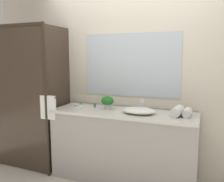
{
  "coord_description": "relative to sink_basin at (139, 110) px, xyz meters",
  "views": [
    {
      "loc": [
        0.92,
        -2.73,
        1.57
      ],
      "look_at": [
        -0.15,
        0.0,
        1.15
      ],
      "focal_mm": 37.94,
      "sensor_mm": 36.0,
      "label": 1
    }
  ],
  "objects": [
    {
      "name": "soap_dish",
      "position": [
        -0.91,
        0.07,
        -0.02
      ],
      "size": [
        0.1,
        0.07,
        0.04
      ],
      "color": "silver",
      "rests_on": "vanity_cabinet"
    },
    {
      "name": "amenity_bottle_lotion",
      "position": [
        -0.64,
        0.12,
        -0.0
      ],
      "size": [
        0.03,
        0.03,
        0.07
      ],
      "color": "#4C7056",
      "rests_on": "vanity_cabinet"
    },
    {
      "name": "sink_basin",
      "position": [
        0.0,
        0.0,
        0.0
      ],
      "size": [
        0.41,
        0.3,
        0.07
      ],
      "primitive_type": "ellipsoid",
      "color": "white",
      "rests_on": "vanity_cabinet"
    },
    {
      "name": "rolled_towel_near_edge",
      "position": [
        0.55,
        0.06,
        0.01
      ],
      "size": [
        0.1,
        0.2,
        0.09
      ],
      "primitive_type": "cylinder",
      "rotation": [
        1.57,
        0.0,
        -0.05
      ],
      "color": "white",
      "rests_on": "vanity_cabinet"
    },
    {
      "name": "wall_back_with_mirror",
      "position": [
        -0.21,
        0.38,
        0.37
      ],
      "size": [
        4.4,
        0.06,
        2.6
      ],
      "color": "beige",
      "rests_on": "ground_plane"
    },
    {
      "name": "ground_plane",
      "position": [
        -0.21,
        0.03,
        -0.94
      ],
      "size": [
        8.0,
        8.0,
        0.0
      ],
      "primitive_type": "plane",
      "color": "beige"
    },
    {
      "name": "amenity_bottle_shampoo",
      "position": [
        -0.74,
        -0.07,
        0.0
      ],
      "size": [
        0.03,
        0.03,
        0.09
      ],
      "color": "white",
      "rests_on": "vanity_cabinet"
    },
    {
      "name": "faucet",
      "position": [
        -0.0,
        0.17,
        0.01
      ],
      "size": [
        0.17,
        0.15,
        0.14
      ],
      "color": "silver",
      "rests_on": "vanity_cabinet"
    },
    {
      "name": "vanity_cabinet",
      "position": [
        -0.21,
        0.04,
        -0.49
      ],
      "size": [
        1.8,
        0.58,
        0.9
      ],
      "color": "#9E9993",
      "rests_on": "ground_plane"
    },
    {
      "name": "rolled_towel_middle",
      "position": [
        0.44,
        0.05,
        0.02
      ],
      "size": [
        0.15,
        0.24,
        0.11
      ],
      "primitive_type": "cylinder",
      "rotation": [
        1.57,
        0.0,
        -0.15
      ],
      "color": "white",
      "rests_on": "vanity_cabinet"
    },
    {
      "name": "shower_enclosure",
      "position": [
        -1.49,
        -0.16,
        0.09
      ],
      "size": [
        1.2,
        0.59,
        2.0
      ],
      "color": "#2D2319",
      "rests_on": "ground_plane"
    },
    {
      "name": "potted_plant",
      "position": [
        -0.44,
        0.08,
        0.07
      ],
      "size": [
        0.16,
        0.16,
        0.17
      ],
      "color": "beige",
      "rests_on": "vanity_cabinet"
    }
  ]
}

